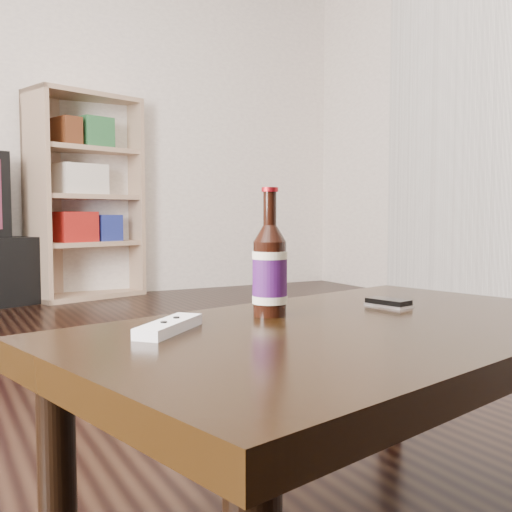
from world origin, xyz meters
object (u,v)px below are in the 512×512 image
beer_bottle (270,271)px  remote (169,326)px  phone (388,303)px  bookshelf (82,193)px  coffee_table (353,352)px

beer_bottle → remote: (-0.23, -0.06, -0.08)m
beer_bottle → phone: bearing=-4.5°
phone → remote: bearing=171.6°
bookshelf → remote: size_ratio=9.21×
bookshelf → coffee_table: 3.46m
beer_bottle → remote: size_ratio=1.60×
beer_bottle → phone: (0.28, -0.02, -0.08)m
bookshelf → beer_bottle: 3.32m
beer_bottle → remote: bearing=-165.3°
coffee_table → beer_bottle: 0.22m
bookshelf → beer_bottle: bookshelf is taller
phone → remote: size_ratio=0.66×
coffee_table → remote: 0.33m
phone → bookshelf: bearing=75.6°
bookshelf → beer_bottle: bearing=-114.6°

